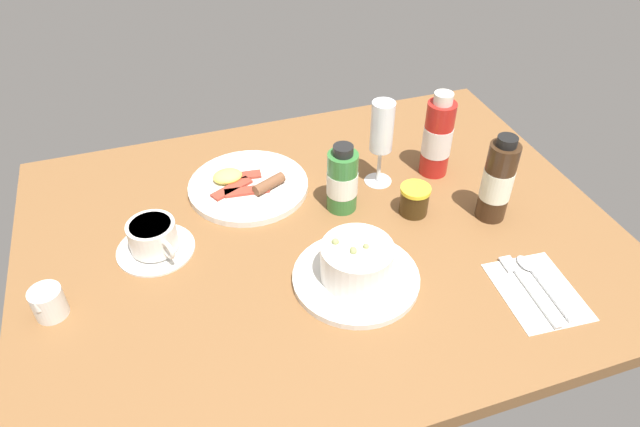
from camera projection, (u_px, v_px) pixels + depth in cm
name	position (u px, v px, depth cm)	size (l,w,h in cm)	color
ground_plane	(320.00, 238.00, 109.01)	(110.00, 84.00, 3.00)	brown
porridge_bowl	(357.00, 266.00, 96.38)	(21.75, 21.75, 8.46)	silver
cutlery_setting	(536.00, 289.00, 96.75)	(13.69, 17.22, 0.90)	silver
coffee_cup	(154.00, 239.00, 102.49)	(14.02, 14.02, 6.14)	silver
creamer_jug	(48.00, 303.00, 91.09)	(5.18, 6.11, 5.83)	silver
wine_glass	(382.00, 131.00, 112.67)	(5.65, 5.65, 18.48)	white
jam_jar	(415.00, 201.00, 110.43)	(5.83, 5.83, 5.93)	#38260F
sauce_bottle_brown	(497.00, 181.00, 106.67)	(5.76, 5.76, 17.81)	#382314
sauce_bottle_red	(437.00, 138.00, 117.77)	(6.02, 6.02, 18.57)	#B21E19
sauce_bottle_green	(342.00, 181.00, 109.82)	(6.03, 6.03, 14.23)	#337233
breakfast_plate	(247.00, 185.00, 117.81)	(24.49, 24.49, 3.70)	silver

